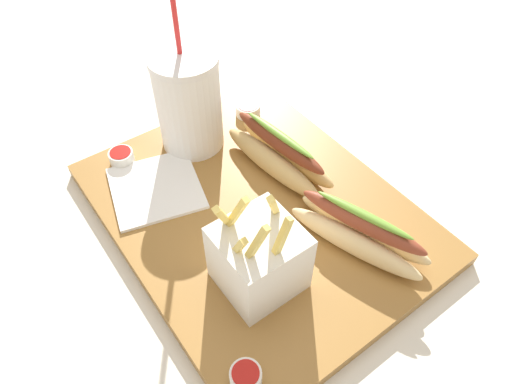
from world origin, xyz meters
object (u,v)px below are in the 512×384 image
object	(u,v)px
soda_cup	(189,102)
ketchup_cup_1	(121,157)
ketchup_cup_2	(248,109)
napkin_stack	(156,188)
hot_dog_2	(359,232)
fries_basket	(259,258)
hot_dog_1	(279,154)
ketchup_cup_3	(246,377)

from	to	relation	value
soda_cup	ketchup_cup_1	size ratio (longest dim) A/B	7.06
ketchup_cup_2	napkin_stack	size ratio (longest dim) A/B	0.32
hot_dog_2	ketchup_cup_1	xyz separation A→B (m)	(0.31, 0.18, -0.01)
ketchup_cup_1	napkin_stack	world-z (taller)	ketchup_cup_1
hot_dog_2	napkin_stack	xyz separation A→B (m)	(0.23, 0.16, -0.02)
hot_dog_2	napkin_stack	distance (m)	0.28
ketchup_cup_1	ketchup_cup_2	distance (m)	0.22
fries_basket	hot_dog_1	xyz separation A→B (m)	(0.14, -0.14, -0.02)
ketchup_cup_3	hot_dog_1	bearing A→B (deg)	-43.89
hot_dog_2	napkin_stack	size ratio (longest dim) A/B	1.54
ketchup_cup_2	ketchup_cup_3	distance (m)	0.43
hot_dog_1	ketchup_cup_1	bearing A→B (deg)	51.78
napkin_stack	soda_cup	bearing A→B (deg)	-59.69
ketchup_cup_2	soda_cup	bearing A→B (deg)	92.58
hot_dog_1	hot_dog_2	bearing A→B (deg)	178.33
ketchup_cup_3	napkin_stack	bearing A→B (deg)	-9.96
hot_dog_1	napkin_stack	distance (m)	0.18
ketchup_cup_2	napkin_stack	distance (m)	0.21
ketchup_cup_2	napkin_stack	world-z (taller)	ketchup_cup_2
soda_cup	ketchup_cup_2	size ratio (longest dim) A/B	6.45
ketchup_cup_1	ketchup_cup_3	bearing A→B (deg)	174.26
hot_dog_2	ketchup_cup_3	xyz separation A→B (m)	(-0.06, 0.21, -0.01)
ketchup_cup_1	soda_cup	bearing A→B (deg)	-101.73
fries_basket	ketchup_cup_2	distance (m)	0.31
hot_dog_2	ketchup_cup_2	size ratio (longest dim) A/B	4.76
fries_basket	hot_dog_2	xyz separation A→B (m)	(-0.03, -0.13, -0.02)
ketchup_cup_2	napkin_stack	xyz separation A→B (m)	(-0.06, 0.20, -0.01)
hot_dog_2	ketchup_cup_3	size ratio (longest dim) A/B	5.65
fries_basket	hot_dog_2	size ratio (longest dim) A/B	0.80
soda_cup	fries_basket	bearing A→B (deg)	165.89
ketchup_cup_1	napkin_stack	xyz separation A→B (m)	(-0.08, -0.01, -0.01)
soda_cup	ketchup_cup_1	xyz separation A→B (m)	(0.02, 0.11, -0.06)
ketchup_cup_1	fries_basket	bearing A→B (deg)	-171.11
soda_cup	ketchup_cup_1	bearing A→B (deg)	78.27
soda_cup	fries_basket	size ratio (longest dim) A/B	1.69
hot_dog_1	soda_cup	bearing A→B (deg)	31.08
fries_basket	hot_dog_2	distance (m)	0.14
soda_cup	hot_dog_2	size ratio (longest dim) A/B	1.36
soda_cup	napkin_stack	bearing A→B (deg)	120.31
ketchup_cup_1	napkin_stack	bearing A→B (deg)	-169.78
soda_cup	hot_dog_2	distance (m)	0.30
hot_dog_1	ketchup_cup_1	world-z (taller)	hot_dog_1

